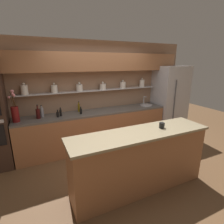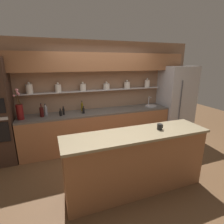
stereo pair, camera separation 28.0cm
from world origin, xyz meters
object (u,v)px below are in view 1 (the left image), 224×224
Objects in this scene: bottle_sauce_3 at (81,111)px; sink_fixture at (146,105)px; refrigerator at (169,101)px; bottle_spirit_0 at (42,112)px; bottle_oil_4 at (79,108)px; bottle_sauce_1 at (58,114)px; coffee_mug at (162,125)px; bottle_sauce_5 at (61,112)px; bottle_wine_2 at (38,114)px; flower_vase at (15,112)px.

sink_fixture is at bearing 1.79° from bottle_sauce_3.
bottle_sauce_3 is (-2.67, -0.01, -0.00)m from refrigerator.
bottle_spirit_0 reaches higher than bottle_oil_4.
coffee_mug is (1.45, -1.69, 0.08)m from bottle_sauce_1.
bottle_sauce_1 is (-2.40, -0.08, 0.05)m from sink_fixture.
bottle_oil_4 is 1.31× the size of bottle_sauce_5.
refrigerator reaches higher than bottle_sauce_5.
bottle_sauce_3 is at bearing -5.89° from bottle_sauce_5.
bottle_wine_2 is at bearing 177.23° from bottle_sauce_3.
sink_fixture is 2.71m from bottle_spirit_0.
coffee_mug is (0.92, -1.71, 0.08)m from bottle_sauce_3.
bottle_sauce_3 is at bearing -9.81° from bottle_spirit_0.
bottle_spirit_0 is (-3.51, 0.13, 0.04)m from refrigerator.
refrigerator is at bearing -4.41° from bottle_oil_4.
coffee_mug is at bearing -64.69° from bottle_oil_4.
coffee_mug is at bearing -61.67° from bottle_sauce_3.
flower_vase is 3.92× the size of bottle_sauce_1.
bottle_sauce_3 is at bearing -178.21° from sink_fixture.
bottle_oil_4 is at bearing 115.31° from coffee_mug.
bottle_sauce_3 is (0.83, -0.14, -0.04)m from bottle_spirit_0.
bottle_sauce_1 is (-3.20, -0.03, -0.01)m from refrigerator.
bottle_spirit_0 is at bearing 170.19° from bottle_sauce_3.
bottle_spirit_0 is 0.86× the size of bottle_wine_2.
bottle_sauce_5 is at bearing -14.31° from bottle_spirit_0.
bottle_sauce_3 is (0.92, -0.04, -0.04)m from bottle_wine_2.
refrigerator reaches higher than sink_fixture.
sink_fixture is 1.87m from bottle_oil_4.
bottle_sauce_1 is (0.31, -0.16, -0.04)m from bottle_spirit_0.
sink_fixture is 1.88m from bottle_sauce_3.
sink_fixture is at bearing -4.81° from bottle_oil_4.
bottle_sauce_1 is at bearing -156.14° from bottle_oil_4.
refrigerator is at bearing 44.48° from coffee_mug.
bottle_oil_4 is at bearing 10.46° from bottle_wine_2.
coffee_mug is at bearing -46.57° from bottle_spirit_0.
bottle_wine_2 is 2.54m from coffee_mug.
bottle_spirit_0 is 1.05× the size of bottle_oil_4.
bottle_sauce_5 is (-0.46, -0.17, -0.02)m from bottle_oil_4.
flower_vase is (-4.01, -0.01, 0.13)m from refrigerator.
bottle_oil_4 is (-2.66, 0.21, 0.03)m from refrigerator.
bottle_sauce_5 is at bearing -159.90° from bottle_oil_4.
sink_fixture is 2.01m from coffee_mug.
refrigerator is 2.67m from bottle_oil_4.
refrigerator is 4.01m from flower_vase.
coffee_mug is (-0.95, -1.77, 0.13)m from sink_fixture.
flower_vase reaches higher than bottle_sauce_1.
bottle_spirit_0 is at bearing 133.43° from coffee_mug.
refrigerator reaches higher than bottle_sauce_3.
refrigerator is at bearing 0.23° from bottle_sauce_3.
bottle_oil_4 is (1.35, 0.21, -0.10)m from flower_vase.
bottle_sauce_5 is at bearing 0.27° from bottle_wine_2.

